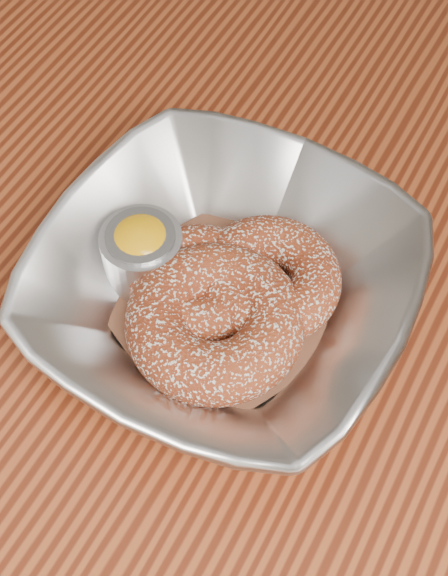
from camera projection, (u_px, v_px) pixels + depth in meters
The scene contains 8 objects.
ground_plane at pixel (166, 516), 1.22m from camera, with size 4.00×4.00×0.00m, color #565659.
table at pixel (118, 285), 0.68m from camera, with size 1.20×0.80×0.75m.
serving_bowl at pixel (224, 288), 0.52m from camera, with size 0.24×0.24×0.06m, color silver.
parchment at pixel (224, 305), 0.54m from camera, with size 0.14×0.14×0.00m, color brown.
donut_back at pixel (268, 279), 0.53m from camera, with size 0.10×0.10×0.03m, color maroon.
donut_front at pixel (215, 322), 0.51m from camera, with size 0.11×0.11×0.04m, color maroon.
donut_extra at pixel (198, 284), 0.53m from camera, with size 0.09×0.09×0.03m, color maroon.
ramekin at pixel (142, 251), 0.53m from camera, with size 0.05×0.05×0.05m.
Camera 1 is at (0.25, -0.28, 1.22)m, focal length 50.00 mm.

